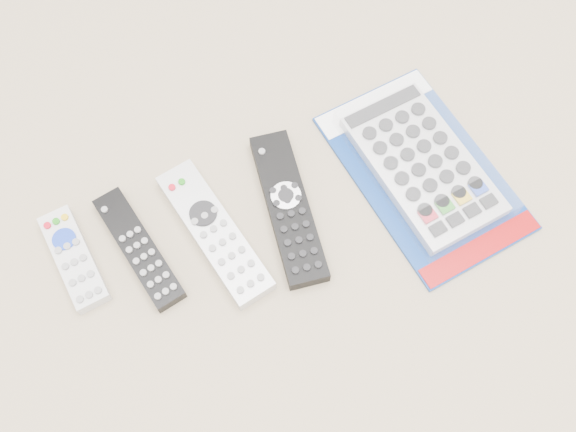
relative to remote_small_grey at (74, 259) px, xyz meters
name	(u,v)px	position (x,y,z in m)	size (l,w,h in m)	color
remote_small_grey	(74,259)	(0.00, 0.00, 0.00)	(0.06, 0.14, 0.02)	#BDBDBF
remote_slim_black	(139,249)	(0.08, -0.02, 0.00)	(0.07, 0.18, 0.02)	black
remote_silver_dvd	(215,233)	(0.17, -0.04, 0.00)	(0.09, 0.21, 0.02)	#BCBCC1
remote_large_black	(288,208)	(0.27, -0.04, 0.00)	(0.08, 0.22, 0.02)	black
jumbo_remote_packaged	(423,164)	(0.45, -0.05, 0.01)	(0.20, 0.30, 0.04)	navy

